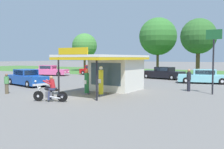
{
  "coord_description": "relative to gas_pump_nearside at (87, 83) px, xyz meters",
  "views": [
    {
      "loc": [
        11.45,
        -12.96,
        2.68
      ],
      "look_at": [
        1.49,
        3.11,
        1.4
      ],
      "focal_mm": 39.82,
      "sensor_mm": 36.0,
      "label": 1
    }
  ],
  "objects": [
    {
      "name": "parked_car_back_row_centre_right",
      "position": [
        -16.52,
        12.39,
        -0.14
      ],
      "size": [
        5.82,
        3.27,
        1.54
      ],
      "color": "#E55993",
      "rests_on": "ground"
    },
    {
      "name": "grass_verge_strip",
      "position": [
        -0.31,
        28.52,
        -0.83
      ],
      "size": [
        120.0,
        24.0,
        0.01
      ],
      "primitive_type": "cube",
      "color": "#3D6B2D",
      "rests_on": "ground"
    },
    {
      "name": "parked_car_back_row_left",
      "position": [
        5.66,
        12.57,
        -0.16
      ],
      "size": [
        5.5,
        3.04,
        1.47
      ],
      "color": "#7AC6D1",
      "rests_on": "ground"
    },
    {
      "name": "tree_oak_far_left",
      "position": [
        -20.81,
        26.27,
        4.16
      ],
      "size": [
        5.1,
        5.1,
        7.67
      ],
      "color": "brown",
      "rests_on": "ground"
    },
    {
      "name": "ground_plane",
      "position": [
        -0.31,
        -1.48,
        -0.83
      ],
      "size": [
        300.0,
        300.0,
        0.0
      ],
      "primitive_type": "plane",
      "color": "slate"
    },
    {
      "name": "parked_car_back_row_centre",
      "position": [
        -5.72,
        14.06,
        -0.15
      ],
      "size": [
        5.59,
        2.9,
        1.47
      ],
      "color": "#993819",
      "rests_on": "ground"
    },
    {
      "name": "motorcycle_with_rider",
      "position": [
        0.02,
        -3.61,
        -0.18
      ],
      "size": [
        2.08,
        0.99,
        1.58
      ],
      "color": "black",
      "rests_on": "ground"
    },
    {
      "name": "parked_car_back_row_right",
      "position": [
        0.1,
        15.61,
        -0.14
      ],
      "size": [
        5.8,
        2.85,
        1.51
      ],
      "color": "black",
      "rests_on": "ground"
    },
    {
      "name": "bystander_leaning_by_kiosk",
      "position": [
        5.96,
        5.56,
        0.12
      ],
      "size": [
        0.34,
        0.34,
        1.78
      ],
      "color": "black",
      "rests_on": "ground"
    },
    {
      "name": "tree_oak_left",
      "position": [
        2.57,
        23.17,
        4.89
      ],
      "size": [
        5.18,
        5.18,
        8.41
      ],
      "color": "brown",
      "rests_on": "ground"
    },
    {
      "name": "bystander_chatting_near_pumps",
      "position": [
        -5.18,
        -2.98,
        -0.05
      ],
      "size": [
        0.34,
        0.34,
        1.5
      ],
      "color": "brown",
      "rests_on": "ground"
    },
    {
      "name": "featured_classic_sedan",
      "position": [
        -8.37,
        1.46,
        -0.12
      ],
      "size": [
        5.46,
        2.74,
        1.57
      ],
      "color": "#19479E",
      "rests_on": "ground"
    },
    {
      "name": "gas_pump_nearside",
      "position": [
        0.0,
        0.0,
        0.0
      ],
      "size": [
        0.44,
        0.44,
        1.83
      ],
      "color": "slate",
      "rests_on": "ground"
    },
    {
      "name": "tree_oak_right",
      "position": [
        -5.3,
        27.23,
        5.45
      ],
      "size": [
        6.58,
        6.58,
        9.7
      ],
      "color": "brown",
      "rests_on": "ground"
    },
    {
      "name": "gas_pump_offside",
      "position": [
        1.27,
        0.0,
        0.12
      ],
      "size": [
        0.44,
        0.44,
        2.08
      ],
      "color": "slate",
      "rests_on": "ground"
    },
    {
      "name": "service_station_kiosk",
      "position": [
        0.64,
        2.78,
        0.86
      ],
      "size": [
        4.12,
        7.51,
        3.32
      ],
      "color": "silver",
      "rests_on": "ground"
    },
    {
      "name": "roadside_pole_sign",
      "position": [
        7.9,
        4.73,
        2.39
      ],
      "size": [
        1.1,
        0.12,
        4.71
      ],
      "color": "black",
      "rests_on": "ground"
    },
    {
      "name": "parked_car_back_row_far_left",
      "position": [
        -11.41,
        16.84,
        -0.15
      ],
      "size": [
        5.33,
        2.32,
        1.52
      ],
      "color": "red",
      "rests_on": "ground"
    }
  ]
}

